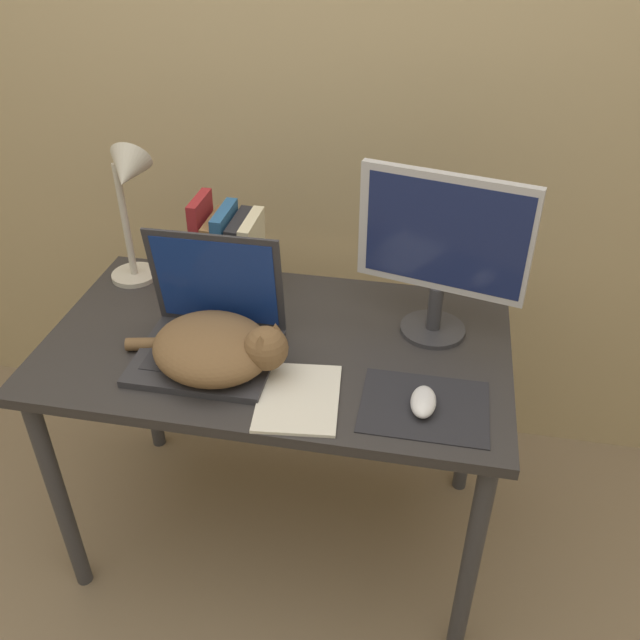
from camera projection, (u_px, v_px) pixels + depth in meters
ground_plane at (257, 627)px, 1.82m from camera, size 12.00×12.00×0.00m
wall_back at (322, 42)px, 1.84m from camera, size 8.00×0.05×2.60m
desk at (278, 368)px, 1.73m from camera, size 1.15×0.66×0.72m
laptop at (209, 333)px, 1.62m from camera, size 0.33×0.28×0.29m
cat at (218, 348)px, 1.56m from camera, size 0.42×0.35×0.14m
external_monitor at (442, 247)px, 1.58m from camera, size 0.40×0.16×0.42m
mousepad at (424, 406)px, 1.48m from camera, size 0.28×0.22×0.00m
computer_mouse at (423, 402)px, 1.46m from camera, size 0.06×0.10×0.04m
book_row at (228, 249)px, 1.85m from camera, size 0.17×0.17×0.26m
desk_lamp at (128, 194)px, 1.76m from camera, size 0.17×0.17×0.41m
notepad at (298, 398)px, 1.50m from camera, size 0.20×0.25×0.01m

